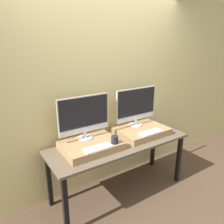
{
  "coord_description": "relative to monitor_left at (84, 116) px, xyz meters",
  "views": [
    {
      "loc": [
        -1.45,
        -1.7,
        1.96
      ],
      "look_at": [
        0.0,
        0.49,
        1.09
      ],
      "focal_mm": 35.0,
      "sensor_mm": 36.0,
      "label": 1
    }
  ],
  "objects": [
    {
      "name": "wall_back",
      "position": [
        0.39,
        0.22,
        0.19
      ],
      "size": [
        8.0,
        0.04,
        2.6
      ],
      "color": "#DBC684",
      "rests_on": "ground_plane"
    },
    {
      "name": "monitor_left",
      "position": [
        0.0,
        0.0,
        0.0
      ],
      "size": [
        0.64,
        0.19,
        0.53
      ],
      "color": "#B2B2B7",
      "rests_on": "wooden_riser_left"
    },
    {
      "name": "monitor_right",
      "position": [
        0.78,
        0.0,
        0.0
      ],
      "size": [
        0.64,
        0.19,
        0.53
      ],
      "color": "#B2B2B7",
      "rests_on": "wooden_riser_right"
    },
    {
      "name": "keyboard_left",
      "position": [
        -0.0,
        -0.31,
        -0.28
      ],
      "size": [
        0.33,
        0.12,
        0.01
      ],
      "color": "silver",
      "rests_on": "wooden_riser_left"
    },
    {
      "name": "keyboard_right",
      "position": [
        0.78,
        -0.31,
        -0.28
      ],
      "size": [
        0.33,
        0.12,
        0.01
      ],
      "color": "silver",
      "rests_on": "wooden_riser_right"
    },
    {
      "name": "workbench",
      "position": [
        0.39,
        -0.17,
        -0.45
      ],
      "size": [
        1.82,
        0.64,
        0.74
      ],
      "color": "brown",
      "rests_on": "ground_plane"
    },
    {
      "name": "wooden_riser_right",
      "position": [
        0.78,
        -0.14,
        -0.33
      ],
      "size": [
        0.66,
        0.49,
        0.09
      ],
      "color": "#99754C",
      "rests_on": "workbench"
    },
    {
      "name": "ground_plane",
      "position": [
        0.39,
        -0.49,
        -1.11
      ],
      "size": [
        12.0,
        12.0,
        0.0
      ],
      "primitive_type": "plane",
      "color": "#4C3828"
    },
    {
      "name": "wooden_riser_left",
      "position": [
        0.0,
        -0.14,
        -0.33
      ],
      "size": [
        0.66,
        0.49,
        0.09
      ],
      "color": "#99754C",
      "rests_on": "workbench"
    },
    {
      "name": "mug",
      "position": [
        0.22,
        -0.31,
        -0.24
      ],
      "size": [
        0.08,
        0.08,
        0.09
      ],
      "color": "black",
      "rests_on": "wooden_riser_left"
    }
  ]
}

